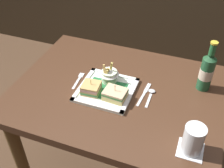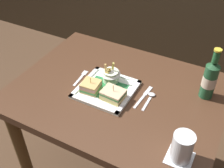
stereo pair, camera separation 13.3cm
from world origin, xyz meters
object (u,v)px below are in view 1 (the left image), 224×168
(spoon, at_px, (151,94))
(square_plate, at_px, (106,90))
(beer_bottle, at_px, (207,71))
(water_glass, at_px, (193,141))
(sandwich_half_left, at_px, (91,88))
(sandwich_half_right, at_px, (115,94))
(fries_cup, at_px, (109,74))
(knife, at_px, (144,93))
(dining_table, at_px, (117,107))
(fork, at_px, (79,80))

(spoon, bearing_deg, square_plate, -166.04)
(beer_bottle, height_order, water_glass, beer_bottle)
(water_glass, bearing_deg, sandwich_half_left, 160.84)
(sandwich_half_left, relative_size, sandwich_half_right, 0.82)
(fries_cup, height_order, water_glass, water_glass)
(square_plate, xyz_separation_m, beer_bottle, (0.44, 0.19, 0.10))
(knife, bearing_deg, sandwich_half_right, -142.86)
(water_glass, xyz_separation_m, spoon, (-0.22, 0.27, -0.05))
(dining_table, distance_m, spoon, 0.21)
(sandwich_half_left, relative_size, spoon, 0.67)
(knife, bearing_deg, square_plate, -165.40)
(fries_cup, relative_size, fork, 0.84)
(fries_cup, distance_m, spoon, 0.22)
(fries_cup, xyz_separation_m, water_glass, (0.44, -0.28, 0.00))
(dining_table, distance_m, sandwich_half_right, 0.17)
(sandwich_half_left, xyz_separation_m, sandwich_half_right, (0.12, 0.00, -0.00))
(dining_table, height_order, beer_bottle, beer_bottle)
(fork, bearing_deg, fries_cup, 11.91)
(sandwich_half_left, relative_size, fries_cup, 0.78)
(dining_table, xyz_separation_m, beer_bottle, (0.39, 0.16, 0.23))
(dining_table, distance_m, fries_cup, 0.19)
(knife, bearing_deg, fries_cup, 174.85)
(fries_cup, bearing_deg, knife, -5.15)
(beer_bottle, distance_m, spoon, 0.28)
(sandwich_half_right, bearing_deg, square_plate, 144.56)
(square_plate, height_order, beer_bottle, beer_bottle)
(square_plate, xyz_separation_m, sandwich_half_right, (0.06, -0.04, 0.03))
(dining_table, height_order, knife, knife)
(square_plate, relative_size, beer_bottle, 1.01)
(square_plate, distance_m, fork, 0.17)
(square_plate, bearing_deg, sandwich_half_right, -35.44)
(dining_table, bearing_deg, sandwich_half_right, -80.16)
(square_plate, relative_size, knife, 1.48)
(fork, bearing_deg, square_plate, -10.44)
(sandwich_half_right, bearing_deg, sandwich_half_left, 180.00)
(square_plate, distance_m, sandwich_half_right, 0.08)
(sandwich_half_right, bearing_deg, fork, 161.97)
(sandwich_half_left, height_order, spoon, sandwich_half_left)
(sandwich_half_left, bearing_deg, fries_cup, 64.23)
(sandwich_half_left, xyz_separation_m, fork, (-0.10, 0.07, -0.03))
(water_glass, bearing_deg, beer_bottle, 89.72)
(knife, height_order, spoon, spoon)
(dining_table, height_order, sandwich_half_right, sandwich_half_right)
(beer_bottle, height_order, knife, beer_bottle)
(water_glass, bearing_deg, dining_table, 147.81)
(knife, bearing_deg, fork, -177.33)
(beer_bottle, relative_size, knife, 1.46)
(sandwich_half_right, height_order, fries_cup, fries_cup)
(sandwich_half_left, distance_m, knife, 0.26)
(sandwich_half_left, bearing_deg, spoon, 19.39)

